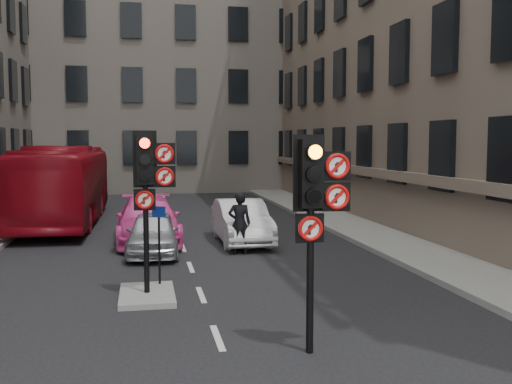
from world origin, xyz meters
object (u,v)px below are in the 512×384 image
object	(u,v)px
signal_near	(316,196)
car_white	(241,221)
car_pink	(148,220)
info_sign	(159,234)
bus_red	(64,185)
motorcyclist	(240,223)
signal_far	(149,176)
motorcycle	(152,234)
car_silver	(153,233)

from	to	relation	value
signal_near	car_white	world-z (taller)	signal_near
car_pink	info_sign	bearing A→B (deg)	-89.31
bus_red	info_sign	bearing A→B (deg)	-72.58
car_pink	motorcyclist	world-z (taller)	motorcyclist
bus_red	motorcyclist	xyz separation A→B (m)	(6.14, -8.09, -0.67)
car_pink	bus_red	size ratio (longest dim) A/B	0.44
bus_red	info_sign	world-z (taller)	bus_red
bus_red	motorcyclist	distance (m)	10.18
car_white	signal_far	bearing A→B (deg)	-115.92
motorcycle	info_sign	size ratio (longest dim) A/B	0.88
car_pink	signal_far	bearing A→B (deg)	-91.14
car_pink	signal_near	bearing A→B (deg)	-78.22
signal_far	motorcycle	distance (m)	6.36
signal_far	info_sign	bearing A→B (deg)	73.91
motorcycle	car_pink	bearing A→B (deg)	100.59
signal_far	car_pink	world-z (taller)	signal_far
car_silver	car_pink	world-z (taller)	car_pink
signal_far	car_white	world-z (taller)	signal_far
car_silver	bus_red	distance (m)	8.46
motorcyclist	car_silver	bearing A→B (deg)	-3.50
signal_near	motorcyclist	world-z (taller)	signal_near
signal_far	car_pink	size ratio (longest dim) A/B	0.69
car_silver	car_pink	bearing A→B (deg)	96.19
car_white	motorcyclist	world-z (taller)	motorcyclist
info_sign	motorcyclist	bearing A→B (deg)	76.59
car_silver	motorcyclist	xyz separation A→B (m)	(2.61, -0.46, 0.30)
signal_near	signal_far	bearing A→B (deg)	123.02
signal_near	info_sign	distance (m)	5.46
signal_near	signal_far	distance (m)	4.77
car_silver	car_white	size ratio (longest dim) A/B	0.86
signal_far	info_sign	world-z (taller)	signal_far
signal_near	car_pink	distance (m)	11.81
bus_red	signal_near	bearing A→B (deg)	-69.60
info_sign	signal_far	bearing A→B (deg)	-86.64
car_white	motorcycle	world-z (taller)	car_white
info_sign	signal_near	bearing A→B (deg)	-43.83
car_white	info_sign	bearing A→B (deg)	-116.98
signal_far	motorcyclist	world-z (taller)	signal_far
signal_far	info_sign	distance (m)	1.60
car_pink	bus_red	bearing A→B (deg)	121.31
signal_far	motorcyclist	size ratio (longest dim) A/B	1.87
car_pink	motorcyclist	size ratio (longest dim) A/B	2.71
motorcycle	info_sign	xyz separation A→B (m)	(0.08, -5.22, 0.82)
signal_far	motorcycle	bearing A→B (deg)	88.76
car_silver	motorcycle	world-z (taller)	car_silver
info_sign	bus_red	bearing A→B (deg)	126.14
signal_near	car_white	distance (m)	10.84
car_pink	bus_red	distance (m)	6.43
signal_near	car_white	xyz separation A→B (m)	(0.54, 10.66, -1.85)
motorcycle	car_white	bearing A→B (deg)	19.32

